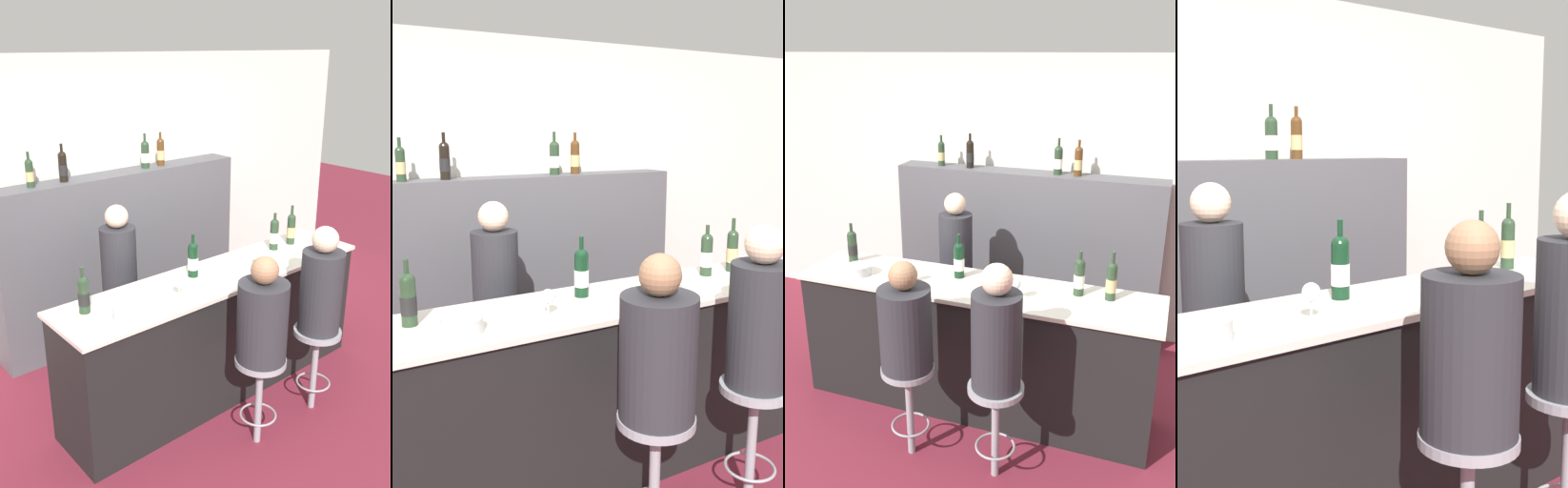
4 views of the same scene
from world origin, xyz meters
TOP-DOWN VIEW (x-y plane):
  - ground_plane at (0.00, 0.00)m, footprint 16.00×16.00m
  - wall_back at (0.00, 1.85)m, footprint 6.40×0.05m
  - bar_counter at (0.00, 0.28)m, footprint 2.67×0.60m
  - back_bar_cabinet at (0.00, 1.62)m, footprint 2.50×0.28m
  - wine_bottle_counter_0 at (-1.09, 0.39)m, footprint 0.08×0.08m
  - wine_bottle_counter_1 at (-0.17, 0.39)m, footprint 0.08×0.08m
  - wine_bottle_counter_2 at (0.73, 0.39)m, footprint 0.08×0.08m
  - wine_bottle_counter_3 at (0.95, 0.39)m, footprint 0.07×0.07m
  - wine_bottle_backbar_0 at (-0.85, 1.62)m, footprint 0.07×0.07m
  - wine_bottle_backbar_1 at (-0.56, 1.62)m, footprint 0.07×0.07m
  - wine_bottle_backbar_2 at (0.28, 1.62)m, footprint 0.08×0.08m
  - wine_bottle_backbar_3 at (0.46, 1.62)m, footprint 0.07×0.07m
  - wine_glass_0 at (-0.47, 0.17)m, footprint 0.07×0.07m
  - wine_glass_1 at (0.34, 0.17)m, footprint 0.08×0.08m
  - metal_bowl at (-0.90, 0.17)m, footprint 0.19×0.19m
  - bar_stool_left at (-0.22, -0.38)m, footprint 0.35×0.35m
  - guest_seated_left at (-0.22, -0.38)m, footprint 0.34×0.34m
  - bar_stool_right at (0.39, -0.38)m, footprint 0.35×0.35m
  - guest_seated_right at (0.39, -0.38)m, footprint 0.30×0.30m
  - bartender at (-0.45, 0.99)m, footprint 0.29×0.29m

SIDE VIEW (x-z plane):
  - ground_plane at x=0.00m, z-range 0.00..0.00m
  - bar_counter at x=0.00m, z-range 0.00..1.01m
  - bar_stool_left at x=-0.22m, z-range 0.19..0.87m
  - bar_stool_right at x=0.39m, z-range 0.19..0.87m
  - bartender at x=-0.45m, z-range -0.05..1.44m
  - back_bar_cabinet at x=0.00m, z-range 0.00..1.58m
  - guest_seated_left at x=-0.22m, z-range 0.62..1.36m
  - guest_seated_right at x=0.39m, z-range 0.63..1.43m
  - metal_bowl at x=-0.90m, z-range 1.01..1.09m
  - wine_glass_0 at x=-0.47m, z-range 1.04..1.19m
  - wine_glass_1 at x=0.34m, z-range 1.04..1.20m
  - wine_bottle_counter_0 at x=-1.09m, z-range 0.98..1.30m
  - wine_bottle_counter_2 at x=0.73m, z-range 0.99..1.31m
  - wine_bottle_counter_1 at x=-0.17m, z-range 0.98..1.32m
  - wine_bottle_counter_3 at x=0.95m, z-range 0.98..1.32m
  - wall_back at x=0.00m, z-range 0.00..2.60m
  - wine_bottle_backbar_0 at x=-0.85m, z-range 1.55..1.84m
  - wine_bottle_backbar_2 at x=0.28m, z-range 1.54..1.87m
  - wine_bottle_backbar_1 at x=-0.56m, z-range 1.55..1.87m
  - wine_bottle_backbar_3 at x=0.46m, z-range 1.55..1.87m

